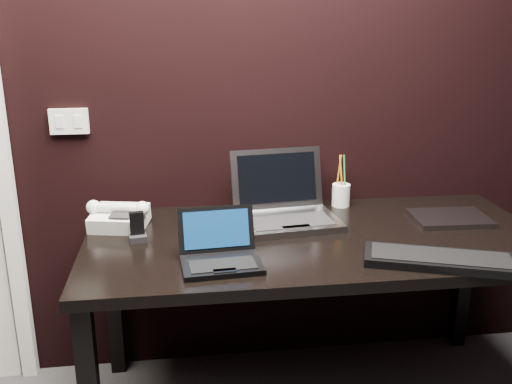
{
  "coord_description": "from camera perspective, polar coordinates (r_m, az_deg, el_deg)",
  "views": [
    {
      "loc": [
        -0.19,
        -0.52,
        1.52
      ],
      "look_at": [
        0.07,
        1.35,
        0.93
      ],
      "focal_mm": 40.0,
      "sensor_mm": 36.0,
      "label": 1
    }
  ],
  "objects": [
    {
      "name": "wall_back",
      "position": [
        2.34,
        -3.16,
        11.83
      ],
      "size": [
        4.0,
        0.0,
        4.0
      ],
      "primitive_type": "plane",
      "rotation": [
        1.57,
        0.0,
        0.0
      ],
      "color": "black",
      "rests_on": "ground"
    },
    {
      "name": "wall_switch",
      "position": [
        2.38,
        -18.19,
        6.73
      ],
      "size": [
        0.15,
        0.02,
        0.1
      ],
      "color": "silver",
      "rests_on": "wall_back"
    },
    {
      "name": "desk",
      "position": [
        2.16,
        6.0,
        -6.26
      ],
      "size": [
        1.7,
        0.8,
        0.74
      ],
      "color": "black",
      "rests_on": "ground"
    },
    {
      "name": "netbook",
      "position": [
        1.88,
        -3.61,
        -6.21
      ],
      "size": [
        0.27,
        0.25,
        0.16
      ],
      "color": "black",
      "rests_on": "desk"
    },
    {
      "name": "silver_laptop",
      "position": [
        2.25,
        2.95,
        -1.72
      ],
      "size": [
        0.41,
        0.38,
        0.26
      ],
      "color": "gray",
      "rests_on": "desk"
    },
    {
      "name": "ext_keyboard",
      "position": [
        1.98,
        17.94,
        -6.45
      ],
      "size": [
        0.51,
        0.32,
        0.03
      ],
      "color": "black",
      "rests_on": "desk"
    },
    {
      "name": "closed_laptop",
      "position": [
        2.39,
        18.8,
        -2.49
      ],
      "size": [
        0.3,
        0.22,
        0.02
      ],
      "color": "gray",
      "rests_on": "desk"
    },
    {
      "name": "desk_phone",
      "position": [
        2.24,
        -13.52,
        -2.43
      ],
      "size": [
        0.25,
        0.22,
        0.12
      ],
      "color": "silver",
      "rests_on": "desk"
    },
    {
      "name": "mobile_phone",
      "position": [
        2.11,
        -11.79,
        -3.73
      ],
      "size": [
        0.07,
        0.06,
        0.11
      ],
      "color": "black",
      "rests_on": "desk"
    },
    {
      "name": "pen_cup",
      "position": [
        2.45,
        8.49,
        -0.2
      ],
      "size": [
        0.08,
        0.08,
        0.22
      ],
      "color": "silver",
      "rests_on": "desk"
    }
  ]
}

